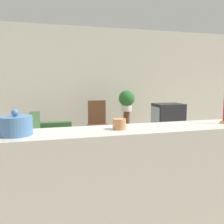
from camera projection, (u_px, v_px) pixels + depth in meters
ground_plane at (118, 207)px, 2.86m from camera, size 14.00×14.00×0.00m
wall_back at (75, 84)px, 5.96m from camera, size 9.00×0.06×2.70m
couch at (51, 149)px, 4.19m from camera, size 0.82×2.02×0.82m
tv_stand at (168, 141)px, 4.90m from camera, size 0.72×0.45×0.52m
television at (168, 116)px, 4.84m from camera, size 0.55×0.42×0.47m
wooden_chair at (98, 122)px, 5.45m from camera, size 0.44×0.44×1.00m
plant_stand at (126, 126)px, 5.96m from camera, size 0.14×0.14×0.71m
potted_plant at (127, 100)px, 5.88m from camera, size 0.38×0.38×0.49m
foreground_counter at (141, 188)px, 2.14m from camera, size 2.96×0.44×1.05m
decorative_bowl at (16, 125)px, 1.80m from camera, size 0.24×0.24×0.19m
candle_jar at (119, 124)px, 2.02m from camera, size 0.11×0.11×0.09m
candlestick at (224, 113)px, 2.29m from camera, size 0.07×0.07×0.28m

